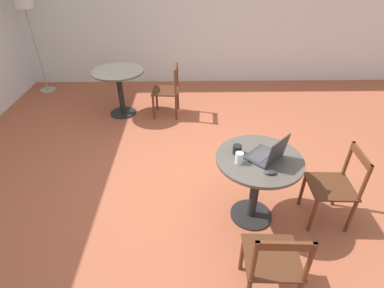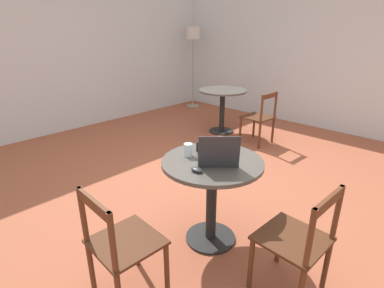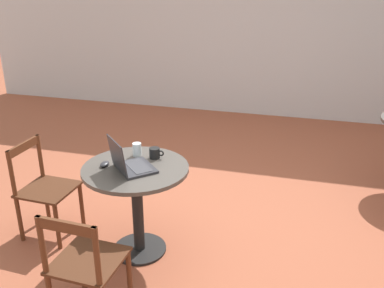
{
  "view_description": "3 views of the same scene",
  "coord_description": "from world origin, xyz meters",
  "px_view_note": "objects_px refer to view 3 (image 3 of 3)",
  "views": [
    {
      "loc": [
        -2.76,
        0.07,
        2.37
      ],
      "look_at": [
        -0.24,
        0.03,
        0.69
      ],
      "focal_mm": 28.0,
      "sensor_mm": 36.0,
      "label": 1
    },
    {
      "loc": [
        -2.22,
        -1.95,
        1.72
      ],
      "look_at": [
        -0.29,
        -0.1,
        0.68
      ],
      "focal_mm": 28.0,
      "sensor_mm": 36.0,
      "label": 2
    },
    {
      "loc": [
        0.62,
        -3.28,
        2.12
      ],
      "look_at": [
        -0.29,
        0.06,
        0.71
      ],
      "focal_mm": 40.0,
      "sensor_mm": 36.0,
      "label": 3
    }
  ],
  "objects_px": {
    "mouse": "(105,164)",
    "mug": "(155,153)",
    "chair_near_left": "(44,189)",
    "laptop": "(130,164)",
    "cafe_table_near": "(136,188)",
    "chair_near_front": "(85,265)",
    "drinking_glass": "(137,149)"
  },
  "relations": [
    {
      "from": "mouse",
      "to": "mug",
      "type": "xyz_separation_m",
      "value": [
        0.31,
        0.24,
        0.03
      ]
    },
    {
      "from": "chair_near_front",
      "to": "mouse",
      "type": "height_order",
      "value": "chair_near_front"
    },
    {
      "from": "chair_near_front",
      "to": "mouse",
      "type": "distance_m",
      "value": 0.82
    },
    {
      "from": "chair_near_front",
      "to": "chair_near_left",
      "type": "bearing_deg",
      "value": 135.3
    },
    {
      "from": "chair_near_left",
      "to": "laptop",
      "type": "distance_m",
      "value": 0.93
    },
    {
      "from": "chair_near_left",
      "to": "mug",
      "type": "relative_size",
      "value": 6.83
    },
    {
      "from": "cafe_table_near",
      "to": "mouse",
      "type": "xyz_separation_m",
      "value": [
        -0.23,
        -0.04,
        0.19
      ]
    },
    {
      "from": "chair_near_left",
      "to": "mouse",
      "type": "relative_size",
      "value": 8.2
    },
    {
      "from": "cafe_table_near",
      "to": "mug",
      "type": "xyz_separation_m",
      "value": [
        0.09,
        0.2,
        0.22
      ]
    },
    {
      "from": "cafe_table_near",
      "to": "laptop",
      "type": "bearing_deg",
      "value": -103.79
    },
    {
      "from": "cafe_table_near",
      "to": "laptop",
      "type": "distance_m",
      "value": 0.24
    },
    {
      "from": "chair_near_left",
      "to": "drinking_glass",
      "type": "bearing_deg",
      "value": 11.73
    },
    {
      "from": "cafe_table_near",
      "to": "mouse",
      "type": "height_order",
      "value": "mouse"
    },
    {
      "from": "chair_near_front",
      "to": "mug",
      "type": "xyz_separation_m",
      "value": [
        0.12,
        0.97,
        0.37
      ]
    },
    {
      "from": "chair_near_left",
      "to": "laptop",
      "type": "bearing_deg",
      "value": -6.85
    },
    {
      "from": "cafe_table_near",
      "to": "chair_near_front",
      "type": "bearing_deg",
      "value": -92.77
    },
    {
      "from": "laptop",
      "to": "mug",
      "type": "distance_m",
      "value": 0.28
    },
    {
      "from": "cafe_table_near",
      "to": "chair_near_left",
      "type": "xyz_separation_m",
      "value": [
        -0.85,
        0.04,
        -0.15
      ]
    },
    {
      "from": "laptop",
      "to": "mug",
      "type": "height_order",
      "value": "laptop"
    },
    {
      "from": "cafe_table_near",
      "to": "chair_near_front",
      "type": "distance_m",
      "value": 0.78
    },
    {
      "from": "cafe_table_near",
      "to": "drinking_glass",
      "type": "xyz_separation_m",
      "value": [
        -0.07,
        0.2,
        0.23
      ]
    },
    {
      "from": "chair_near_front",
      "to": "drinking_glass",
      "type": "distance_m",
      "value": 1.04
    },
    {
      "from": "mouse",
      "to": "cafe_table_near",
      "type": "bearing_deg",
      "value": 10.72
    },
    {
      "from": "cafe_table_near",
      "to": "chair_near_front",
      "type": "relative_size",
      "value": 0.98
    },
    {
      "from": "chair_near_front",
      "to": "laptop",
      "type": "distance_m",
      "value": 0.8
    },
    {
      "from": "cafe_table_near",
      "to": "drinking_glass",
      "type": "height_order",
      "value": "drinking_glass"
    },
    {
      "from": "chair_near_front",
      "to": "chair_near_left",
      "type": "relative_size",
      "value": 1.0
    },
    {
      "from": "cafe_table_near",
      "to": "chair_near_left",
      "type": "height_order",
      "value": "chair_near_left"
    },
    {
      "from": "laptop",
      "to": "mouse",
      "type": "distance_m",
      "value": 0.22
    },
    {
      "from": "chair_near_front",
      "to": "cafe_table_near",
      "type": "bearing_deg",
      "value": 87.23
    },
    {
      "from": "cafe_table_near",
      "to": "mug",
      "type": "relative_size",
      "value": 6.73
    },
    {
      "from": "drinking_glass",
      "to": "cafe_table_near",
      "type": "bearing_deg",
      "value": -71.92
    }
  ]
}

